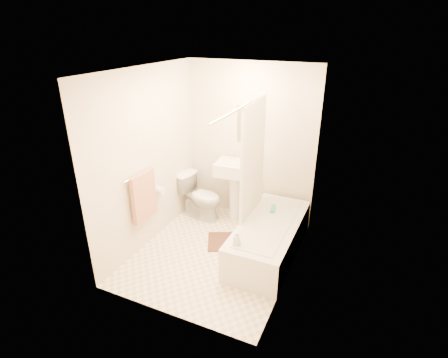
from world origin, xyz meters
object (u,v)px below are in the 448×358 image
at_px(toilet, 201,197).
at_px(bathtub, 269,238).
at_px(sink, 235,189).
at_px(bath_mat, 230,241).
at_px(soap_bottle, 237,238).

relative_size(toilet, bathtub, 0.43).
distance_m(sink, bath_mat, 0.85).
xyz_separation_m(toilet, sink, (0.52, 0.15, 0.18)).
distance_m(toilet, bath_mat, 0.94).
relative_size(toilet, soap_bottle, 3.99).
bearing_deg(bath_mat, soap_bottle, -60.66).
height_order(sink, bath_mat, sink).
distance_m(bath_mat, soap_bottle, 0.91).
bearing_deg(toilet, sink, -64.75).
bearing_deg(sink, bath_mat, -76.90).
relative_size(toilet, sink, 0.67).
distance_m(sink, bathtub, 1.06).
distance_m(toilet, soap_bottle, 1.58).
bearing_deg(toilet, soap_bottle, -127.05).
xyz_separation_m(toilet, bath_mat, (0.72, -0.49, -0.34)).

